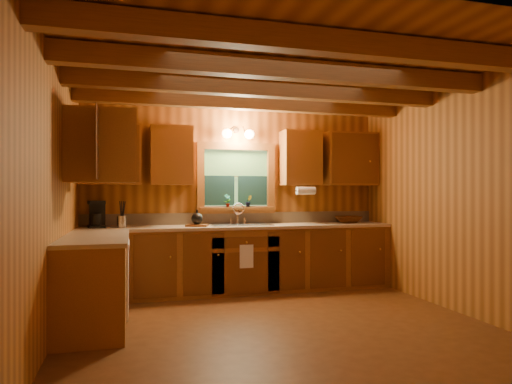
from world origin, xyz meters
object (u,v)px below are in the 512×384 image
object	(u,v)px
wicker_basket	(349,219)
cutting_board	(197,225)
coffee_maker	(97,214)
sink	(241,228)

from	to	relation	value
wicker_basket	cutting_board	bearing A→B (deg)	-176.95
cutting_board	coffee_maker	bearing A→B (deg)	-168.12
sink	coffee_maker	xyz separation A→B (m)	(-1.86, 0.05, 0.21)
coffee_maker	wicker_basket	distance (m)	3.50
sink	coffee_maker	bearing A→B (deg)	178.56
coffee_maker	cutting_board	size ratio (longest dim) A/B	1.22
coffee_maker	cutting_board	xyz separation A→B (m)	(1.25, -0.12, -0.16)
sink	wicker_basket	xyz separation A→B (m)	(1.64, 0.05, 0.09)
sink	wicker_basket	world-z (taller)	sink
sink	cutting_board	distance (m)	0.61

